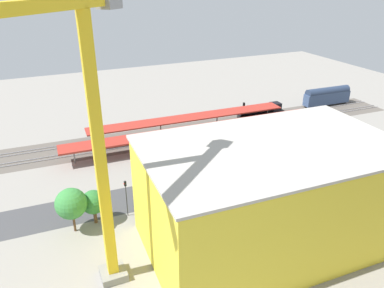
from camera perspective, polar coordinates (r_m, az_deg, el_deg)
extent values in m
plane|color=gray|center=(84.09, 5.67, -3.50)|extent=(205.16, 205.16, 0.00)
cube|color=#5B544C|center=(101.92, -0.30, 1.90)|extent=(128.59, 17.58, 0.01)
cube|color=#424244|center=(80.59, 7.27, -4.94)|extent=(128.44, 13.11, 0.01)
cube|color=#9E9EA8|center=(104.79, -1.05, 2.66)|extent=(128.16, 4.24, 0.12)
cube|color=#9E9EA8|center=(103.56, -0.74, 2.39)|extent=(128.16, 4.24, 0.12)
cube|color=#9E9EA8|center=(100.15, 0.16, 1.58)|extent=(128.16, 4.24, 0.12)
cube|color=#9E9EA8|center=(98.95, 0.49, 1.28)|extent=(128.16, 4.24, 0.12)
cube|color=#A82D23|center=(93.66, 0.82, 2.32)|extent=(67.48, 7.39, 0.40)
cylinder|color=slate|center=(108.89, 15.74, 3.51)|extent=(0.30, 0.30, 3.67)
cylinder|color=slate|center=(100.80, 8.80, 2.45)|extent=(0.30, 0.30, 3.67)
cylinder|color=slate|center=(94.46, 0.81, 1.18)|extent=(0.30, 0.30, 3.67)
cylinder|color=slate|center=(90.24, -8.12, -0.26)|extent=(0.30, 0.30, 3.67)
cylinder|color=slate|center=(88.46, -17.66, -1.80)|extent=(0.30, 0.30, 3.67)
cube|color=#A82D23|center=(99.98, -0.37, 4.10)|extent=(54.80, 6.93, 0.33)
cylinder|color=slate|center=(111.53, 11.52, 4.60)|extent=(0.30, 0.30, 4.16)
cylinder|color=slate|center=(103.86, 3.86, 3.53)|extent=(0.30, 0.30, 4.16)
cylinder|color=slate|center=(98.34, -4.82, 2.23)|extent=(0.30, 0.30, 4.16)
cylinder|color=slate|center=(95.35, -14.26, 0.77)|extent=(0.30, 0.30, 4.16)
cube|color=black|center=(115.25, 10.59, 4.51)|extent=(15.53, 2.81, 1.00)
cylinder|color=black|center=(113.91, 10.04, 5.26)|extent=(12.64, 2.97, 2.57)
cube|color=black|center=(117.37, 12.66, 5.37)|extent=(2.99, 2.86, 3.59)
cylinder|color=black|center=(110.92, 7.99, 5.95)|extent=(0.70, 0.70, 1.40)
cube|color=black|center=(130.51, 19.86, 5.76)|extent=(14.92, 2.82, 0.60)
cube|color=#384C72|center=(129.87, 20.00, 6.67)|extent=(16.59, 3.46, 3.75)
cylinder|color=#273550|center=(129.28, 20.14, 7.56)|extent=(15.93, 3.44, 2.93)
cube|color=black|center=(98.10, 19.82, -0.53)|extent=(3.73, 1.82, 0.30)
cube|color=black|center=(97.86, 19.87, -0.21)|extent=(4.44, 1.91, 0.90)
cube|color=#1E2328|center=(97.58, 19.93, 0.16)|extent=(2.50, 1.64, 0.51)
cube|color=black|center=(94.23, 17.06, -1.18)|extent=(3.70, 1.92, 0.30)
cube|color=black|center=(94.01, 17.10, -0.89)|extent=(4.39, 2.03, 0.73)
cube|color=#1E2328|center=(93.72, 17.15, -0.51)|extent=(2.49, 1.71, 0.65)
cube|color=black|center=(90.94, 14.48, -1.82)|extent=(3.74, 1.93, 0.30)
cube|color=#474C51|center=(90.69, 14.52, -1.50)|extent=(4.44, 2.04, 0.85)
cube|color=#1E2328|center=(90.37, 14.57, -1.08)|extent=(2.52, 1.72, 0.62)
cube|color=black|center=(86.85, 10.94, -2.78)|extent=(3.70, 1.73, 0.30)
cube|color=#474C51|center=(86.60, 10.96, -2.45)|extent=(4.40, 1.82, 0.80)
cube|color=#1E2328|center=(86.28, 11.00, -2.04)|extent=(2.47, 1.57, 0.62)
cube|color=yellow|center=(59.10, 11.64, -7.86)|extent=(38.21, 23.65, 16.68)
cube|color=#B7B2A8|center=(55.03, 12.40, -0.35)|extent=(38.83, 24.27, 0.40)
cube|color=gray|center=(57.39, -11.99, -18.89)|extent=(3.60, 3.60, 1.20)
cube|color=yellow|center=(47.13, -13.86, -3.14)|extent=(1.40, 1.40, 36.48)
cube|color=yellow|center=(37.49, -23.26, 18.85)|extent=(14.89, 13.09, 1.20)
cube|color=black|center=(72.91, -0.61, -7.97)|extent=(9.70, 2.93, 0.50)
cube|color=silver|center=(72.23, 0.19, -6.63)|extent=(7.61, 2.99, 3.09)
cube|color=silver|center=(71.25, -3.48, -7.51)|extent=(2.31, 2.53, 2.39)
cube|color=black|center=(73.62, 2.21, -7.63)|extent=(9.04, 2.70, 0.50)
cube|color=silver|center=(73.14, 3.00, -6.40)|extent=(6.93, 2.87, 2.72)
cube|color=#334C8C|center=(71.76, -0.30, -7.20)|extent=(2.23, 2.67, 2.38)
cube|color=black|center=(81.45, 10.60, -4.64)|extent=(10.12, 2.89, 0.50)
cube|color=silver|center=(81.14, 11.43, -3.35)|extent=(7.75, 2.98, 3.18)
cube|color=silver|center=(79.09, 8.28, -4.26)|extent=(2.54, 2.64, 2.26)
cylinder|color=brown|center=(68.86, -5.22, -8.86)|extent=(0.53, 0.53, 3.35)
sphere|color=#28662D|center=(67.01, -5.33, -6.41)|extent=(5.08, 5.08, 5.08)
cylinder|color=brown|center=(66.47, -17.68, -11.34)|extent=(0.40, 0.40, 3.64)
sphere|color=#38843D|center=(64.46, -18.10, -8.71)|extent=(5.22, 5.22, 5.22)
cylinder|color=brown|center=(67.73, -14.67, -10.63)|extent=(0.60, 0.60, 2.75)
sphere|color=#2D7233|center=(66.16, -14.93, -8.62)|extent=(4.18, 4.18, 4.18)
cylinder|color=#333333|center=(67.26, -10.01, -8.61)|extent=(0.16, 0.16, 6.22)
cube|color=black|center=(65.38, -10.24, -6.01)|extent=(0.36, 0.36, 0.90)
sphere|color=red|center=(65.35, -10.42, -6.04)|extent=(0.20, 0.20, 0.20)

